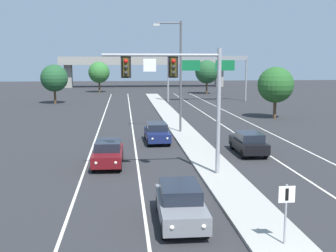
# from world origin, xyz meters

# --- Properties ---
(median_island) EXTENTS (2.40, 110.00, 0.15)m
(median_island) POSITION_xyz_m (0.00, 18.00, 0.07)
(median_island) COLOR #9E9B93
(median_island) RESTS_ON ground
(lane_stripe_oncoming_center) EXTENTS (0.14, 100.00, 0.01)m
(lane_stripe_oncoming_center) POSITION_xyz_m (-4.70, 25.00, 0.00)
(lane_stripe_oncoming_center) COLOR silver
(lane_stripe_oncoming_center) RESTS_ON ground
(lane_stripe_receding_center) EXTENTS (0.14, 100.00, 0.01)m
(lane_stripe_receding_center) POSITION_xyz_m (4.70, 25.00, 0.00)
(lane_stripe_receding_center) COLOR silver
(lane_stripe_receding_center) RESTS_ON ground
(edge_stripe_left) EXTENTS (0.14, 100.00, 0.01)m
(edge_stripe_left) POSITION_xyz_m (-8.00, 25.00, 0.00)
(edge_stripe_left) COLOR silver
(edge_stripe_left) RESTS_ON ground
(edge_stripe_right) EXTENTS (0.14, 100.00, 0.01)m
(edge_stripe_right) POSITION_xyz_m (8.00, 25.00, 0.00)
(edge_stripe_right) COLOR silver
(edge_stripe_right) RESTS_ON ground
(overhead_signal_mast) EXTENTS (6.64, 0.44, 7.20)m
(overhead_signal_mast) POSITION_xyz_m (-2.25, 13.39, 5.30)
(overhead_signal_mast) COLOR gray
(overhead_signal_mast) RESTS_ON median_island
(median_sign_post) EXTENTS (0.60, 0.10, 2.20)m
(median_sign_post) POSITION_xyz_m (0.12, 3.83, 1.59)
(median_sign_post) COLOR gray
(median_sign_post) RESTS_ON median_island
(street_lamp_median) EXTENTS (2.58, 0.28, 10.00)m
(street_lamp_median) POSITION_xyz_m (-0.56, 28.03, 5.79)
(street_lamp_median) COLOR #4C4C51
(street_lamp_median) RESTS_ON median_island
(car_oncoming_grey) EXTENTS (1.88, 4.49, 1.58)m
(car_oncoming_grey) POSITION_xyz_m (-3.27, 6.60, 0.82)
(car_oncoming_grey) COLOR slate
(car_oncoming_grey) RESTS_ON ground
(car_oncoming_darkred) EXTENTS (1.92, 4.51, 1.58)m
(car_oncoming_darkred) POSITION_xyz_m (-6.57, 16.52, 0.82)
(car_oncoming_darkred) COLOR #5B0F14
(car_oncoming_darkred) RESTS_ON ground
(car_oncoming_navy) EXTENTS (1.91, 4.50, 1.58)m
(car_oncoming_navy) POSITION_xyz_m (-2.86, 23.81, 0.82)
(car_oncoming_navy) COLOR #141E4C
(car_oncoming_navy) RESTS_ON ground
(car_receding_black) EXTENTS (1.86, 4.49, 1.58)m
(car_receding_black) POSITION_xyz_m (3.35, 18.86, 0.82)
(car_receding_black) COLOR black
(car_receding_black) RESTS_ON ground
(highway_sign_gantry) EXTENTS (13.28, 0.42, 7.50)m
(highway_sign_gantry) POSITION_xyz_m (8.20, 57.79, 6.16)
(highway_sign_gantry) COLOR gray
(highway_sign_gantry) RESTS_ON ground
(overpass_bridge) EXTENTS (42.40, 6.40, 7.65)m
(overpass_bridge) POSITION_xyz_m (0.00, 96.78, 5.78)
(overpass_bridge) COLOR gray
(overpass_bridge) RESTS_ON ground
(tree_far_right_c) EXTENTS (4.13, 4.13, 5.98)m
(tree_far_right_c) POSITION_xyz_m (11.89, 36.66, 3.90)
(tree_far_right_c) COLOR #4C3823
(tree_far_right_c) RESTS_ON ground
(tree_far_right_a) EXTENTS (4.70, 4.70, 6.81)m
(tree_far_right_a) POSITION_xyz_m (11.19, 73.20, 4.44)
(tree_far_right_a) COLOR #4C3823
(tree_far_right_a) RESTS_ON ground
(tree_far_left_a) EXTENTS (4.21, 4.21, 6.08)m
(tree_far_left_a) POSITION_xyz_m (-16.19, 56.58, 3.97)
(tree_far_left_a) COLOR #4C3823
(tree_far_left_a) RESTS_ON ground
(tree_far_left_c) EXTENTS (4.46, 4.46, 6.46)m
(tree_far_left_c) POSITION_xyz_m (-10.62, 79.75, 4.22)
(tree_far_left_c) COLOR #4C3823
(tree_far_left_c) RESTS_ON ground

